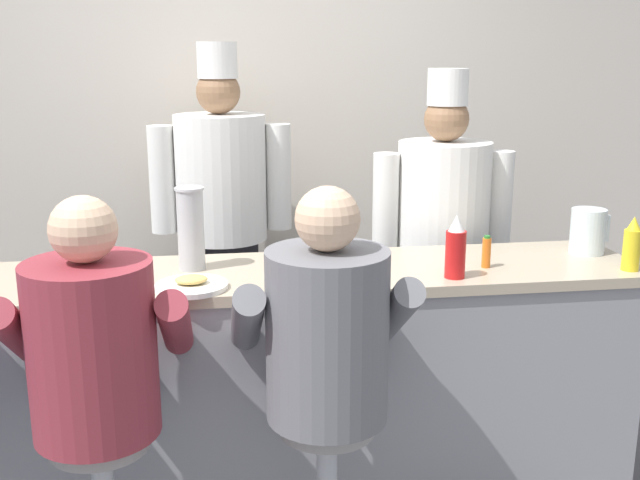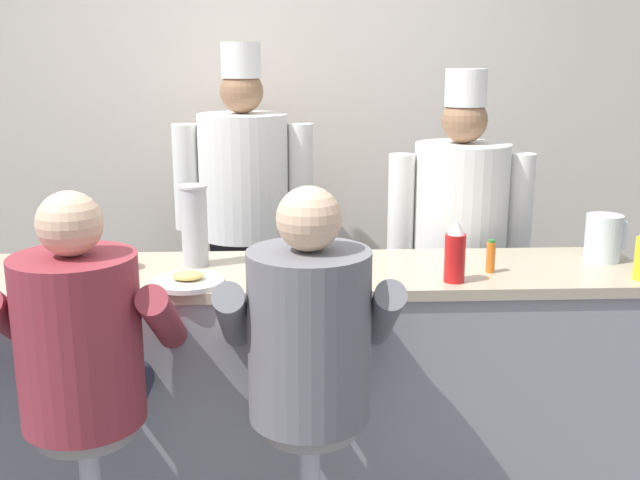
# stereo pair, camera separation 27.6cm
# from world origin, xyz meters

# --- Properties ---
(wall_back) EXTENTS (10.00, 0.06, 2.70)m
(wall_back) POSITION_xyz_m (0.00, 1.72, 1.35)
(wall_back) COLOR beige
(wall_back) RESTS_ON ground_plane
(diner_counter) EXTENTS (2.97, 0.56, 0.97)m
(diner_counter) POSITION_xyz_m (0.00, 0.28, 0.48)
(diner_counter) COLOR gray
(diner_counter) RESTS_ON ground_plane
(ketchup_bottle_red) EXTENTS (0.07, 0.07, 0.23)m
(ketchup_bottle_red) POSITION_xyz_m (0.72, 0.10, 1.07)
(ketchup_bottle_red) COLOR red
(ketchup_bottle_red) RESTS_ON diner_counter
(hot_sauce_bottle_orange) EXTENTS (0.03, 0.03, 0.12)m
(hot_sauce_bottle_orange) POSITION_xyz_m (0.88, 0.21, 1.03)
(hot_sauce_bottle_orange) COLOR orange
(hot_sauce_bottle_orange) RESTS_ON diner_counter
(water_pitcher_clear) EXTENTS (0.16, 0.14, 0.18)m
(water_pitcher_clear) POSITION_xyz_m (1.36, 0.35, 1.06)
(water_pitcher_clear) COLOR silver
(water_pitcher_clear) RESTS_ON diner_counter
(breakfast_plate) EXTENTS (0.25, 0.25, 0.05)m
(breakfast_plate) POSITION_xyz_m (-0.22, 0.11, 0.98)
(breakfast_plate) COLOR white
(breakfast_plate) RESTS_ON diner_counter
(cereal_bowl) EXTENTS (0.13, 0.13, 0.05)m
(cereal_bowl) POSITION_xyz_m (-0.51, 0.32, 0.99)
(cereal_bowl) COLOR #B24C47
(cereal_bowl) RESTS_ON diner_counter
(coffee_mug_tan) EXTENTS (0.12, 0.08, 0.08)m
(coffee_mug_tan) POSITION_xyz_m (0.34, 0.30, 1.01)
(coffee_mug_tan) COLOR beige
(coffee_mug_tan) RESTS_ON diner_counter
(cup_stack_steel) EXTENTS (0.11, 0.11, 0.31)m
(cup_stack_steel) POSITION_xyz_m (-0.22, 0.35, 1.12)
(cup_stack_steel) COLOR #B7BABF
(cup_stack_steel) RESTS_ON diner_counter
(napkin_dispenser_chrome) EXTENTS (0.13, 0.07, 0.13)m
(napkin_dispenser_chrome) POSITION_xyz_m (0.22, 0.19, 1.03)
(napkin_dispenser_chrome) COLOR silver
(napkin_dispenser_chrome) RESTS_ON diner_counter
(diner_seated_maroon) EXTENTS (0.57, 0.56, 1.37)m
(diner_seated_maroon) POSITION_xyz_m (-0.50, -0.25, 0.87)
(diner_seated_maroon) COLOR #B2B5BA
(diner_seated_maroon) RESTS_ON ground_plane
(diner_seated_grey) EXTENTS (0.58, 0.57, 1.38)m
(diner_seated_grey) POSITION_xyz_m (0.19, -0.25, 0.88)
(diner_seated_grey) COLOR #B2B5BA
(diner_seated_grey) RESTS_ON ground_plane
(cook_in_whites_near) EXTENTS (0.71, 0.45, 1.81)m
(cook_in_whites_near) POSITION_xyz_m (-0.09, 1.35, 1.00)
(cook_in_whites_near) COLOR #232328
(cook_in_whites_near) RESTS_ON ground_plane
(cook_in_whites_far) EXTENTS (0.66, 0.42, 1.69)m
(cook_in_whites_far) POSITION_xyz_m (0.92, 0.86, 0.93)
(cook_in_whites_far) COLOR #232328
(cook_in_whites_far) RESTS_ON ground_plane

